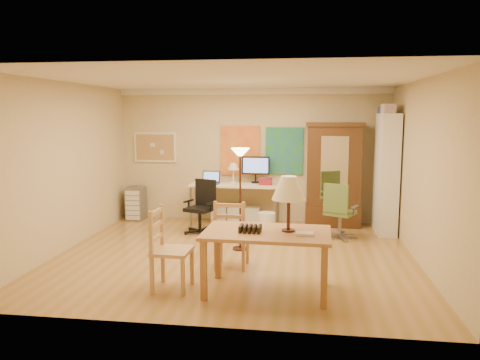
# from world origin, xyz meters

# --- Properties ---
(floor) EXTENTS (5.50, 5.50, 0.00)m
(floor) POSITION_xyz_m (0.00, 0.00, 0.00)
(floor) COLOR olive
(floor) RESTS_ON ground
(crown_molding) EXTENTS (5.50, 0.08, 0.12)m
(crown_molding) POSITION_xyz_m (0.00, 2.46, 2.64)
(crown_molding) COLOR white
(crown_molding) RESTS_ON floor
(corkboard) EXTENTS (0.90, 0.04, 0.62)m
(corkboard) POSITION_xyz_m (-2.05, 2.47, 1.50)
(corkboard) COLOR tan
(corkboard) RESTS_ON floor
(art_panel_left) EXTENTS (0.80, 0.04, 1.00)m
(art_panel_left) POSITION_xyz_m (-0.25, 2.47, 1.45)
(art_panel_left) COLOR gold
(art_panel_left) RESTS_ON floor
(art_panel_right) EXTENTS (0.75, 0.04, 0.95)m
(art_panel_right) POSITION_xyz_m (0.65, 2.47, 1.45)
(art_panel_right) COLOR #23698E
(art_panel_right) RESTS_ON floor
(dining_table) EXTENTS (1.57, 0.98, 1.45)m
(dining_table) POSITION_xyz_m (0.71, -1.43, 0.92)
(dining_table) COLOR brown
(dining_table) RESTS_ON floor
(ladder_chair_back) EXTENTS (0.47, 0.45, 0.99)m
(ladder_chair_back) POSITION_xyz_m (0.04, -0.59, 0.46)
(ladder_chair_back) COLOR tan
(ladder_chair_back) RESTS_ON floor
(ladder_chair_left) EXTENTS (0.47, 0.49, 1.03)m
(ladder_chair_left) POSITION_xyz_m (-0.60, -1.50, 0.48)
(ladder_chair_left) COLOR tan
(ladder_chair_left) RESTS_ON floor
(torchiere_lamp) EXTENTS (0.30, 0.30, 1.65)m
(torchiere_lamp) POSITION_xyz_m (0.04, 0.33, 1.33)
(torchiere_lamp) COLOR #391E17
(torchiere_lamp) RESTS_ON floor
(computer_desk) EXTENTS (1.78, 0.78, 1.35)m
(computer_desk) POSITION_xyz_m (-0.27, 2.16, 0.49)
(computer_desk) COLOR #CAB394
(computer_desk) RESTS_ON floor
(office_chair_black) EXTENTS (0.61, 0.61, 0.99)m
(office_chair_black) POSITION_xyz_m (-0.82, 1.29, 0.26)
(office_chair_black) COLOR black
(office_chair_black) RESTS_ON floor
(office_chair_green) EXTENTS (0.62, 0.62, 1.00)m
(office_chair_green) POSITION_xyz_m (1.68, 1.22, 0.27)
(office_chair_green) COLOR slate
(office_chair_green) RESTS_ON floor
(drawer_cart) EXTENTS (0.34, 0.41, 0.69)m
(drawer_cart) POSITION_xyz_m (-2.41, 2.21, 0.34)
(drawer_cart) COLOR slate
(drawer_cart) RESTS_ON floor
(armoire) EXTENTS (1.10, 0.52, 2.03)m
(armoire) POSITION_xyz_m (1.63, 2.24, 0.88)
(armoire) COLOR #3E2410
(armoire) RESTS_ON floor
(bookshelf) EXTENTS (0.33, 0.88, 2.20)m
(bookshelf) POSITION_xyz_m (2.55, 1.80, 1.09)
(bookshelf) COLOR white
(bookshelf) RESTS_ON floor
(wastebin) EXTENTS (0.32, 0.32, 0.40)m
(wastebin) POSITION_xyz_m (0.39, 1.37, 0.20)
(wastebin) COLOR silver
(wastebin) RESTS_ON floor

